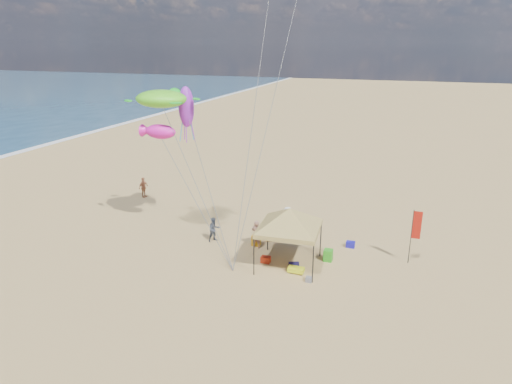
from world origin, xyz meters
TOP-DOWN VIEW (x-y plane):
  - ground at (0.00, 0.00)m, footprint 280.00×280.00m
  - canopy_tent at (2.23, 2.32)m, footprint 6.56×6.56m
  - feather_flag at (8.95, 4.89)m, footprint 0.51×0.04m
  - cooler_red at (0.89, 2.16)m, footprint 0.54×0.38m
  - cooler_blue at (5.29, 5.90)m, footprint 0.54×0.38m
  - bag_navy at (2.60, 2.11)m, footprint 0.69×0.54m
  - bag_orange at (0.18, 5.23)m, footprint 0.54×0.69m
  - chair_green at (4.29, 3.61)m, footprint 0.50×0.50m
  - chair_yellow at (-0.42, 4.22)m, footprint 0.50×0.50m
  - crate_grey at (3.78, 0.82)m, footprint 0.34×0.30m
  - beach_cart at (2.88, 1.55)m, footprint 0.90×0.50m
  - person_near_a at (-0.29, 3.92)m, footprint 0.69×0.47m
  - person_near_b at (-3.18, 3.90)m, footprint 0.97×1.00m
  - person_near_c at (0.89, 6.85)m, footprint 1.28×0.91m
  - person_far_a at (-12.33, 9.90)m, footprint 0.59×1.06m
  - turtle_kite at (-6.36, 3.75)m, footprint 3.61×3.08m
  - fish_kite at (-6.37, 3.43)m, footprint 2.28×1.77m
  - squid_kite at (-5.48, 5.26)m, footprint 1.32×1.32m

SIDE VIEW (x-z plane):
  - ground at x=0.00m, z-range 0.00..0.00m
  - crate_grey at x=3.78m, z-range 0.00..0.28m
  - bag_navy at x=2.60m, z-range 0.00..0.36m
  - bag_orange at x=0.18m, z-range 0.00..0.36m
  - cooler_red at x=0.89m, z-range 0.00..0.38m
  - cooler_blue at x=5.29m, z-range 0.00..0.38m
  - beach_cart at x=2.88m, z-range 0.08..0.32m
  - chair_green at x=4.29m, z-range 0.00..0.70m
  - chair_yellow at x=-0.42m, z-range 0.00..0.70m
  - person_near_b at x=-3.18m, z-range 0.00..1.62m
  - person_far_a at x=-12.33m, z-range 0.00..1.71m
  - person_near_c at x=0.89m, z-range 0.00..1.80m
  - person_near_a at x=-0.29m, z-range 0.00..1.81m
  - feather_flag at x=8.95m, z-range 0.54..3.87m
  - canopy_tent at x=2.23m, z-range 1.35..5.40m
  - fish_kite at x=-6.37m, z-range 6.61..7.52m
  - squid_kite at x=-5.48m, z-range 7.07..9.66m
  - turtle_kite at x=-6.36m, z-range 8.47..9.55m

